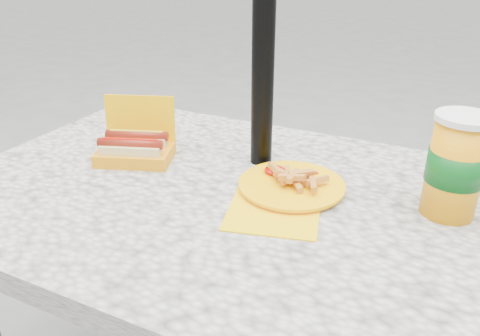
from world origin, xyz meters
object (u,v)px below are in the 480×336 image
at_px(umbrella_pole, 264,7).
at_px(hotdog_box, 135,147).
at_px(fries_plate, 290,186).
at_px(soda_cup, 456,166).

distance_m(umbrella_pole, hotdog_box, 0.44).
bearing_deg(hotdog_box, fries_plate, -17.98).
xyz_separation_m(hotdog_box, soda_cup, (0.69, 0.06, 0.07)).
height_order(umbrella_pole, hotdog_box, umbrella_pole).
height_order(hotdog_box, fries_plate, hotdog_box).
xyz_separation_m(fries_plate, soda_cup, (0.30, 0.05, 0.09)).
distance_m(umbrella_pole, soda_cup, 0.49).
bearing_deg(hotdog_box, umbrella_pole, 4.02).
xyz_separation_m(umbrella_pole, soda_cup, (0.41, -0.06, -0.25)).
height_order(umbrella_pole, soda_cup, umbrella_pole).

